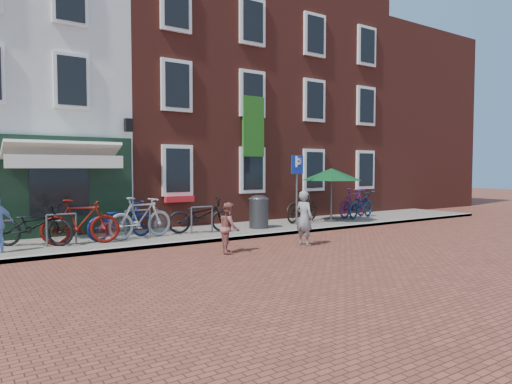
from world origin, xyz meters
TOP-DOWN VIEW (x-y plane):
  - ground at (0.00, 0.00)m, footprint 80.00×80.00m
  - sidewalk at (1.00, 1.50)m, footprint 24.00×3.00m
  - building_brick_mid at (2.00, 7.00)m, footprint 6.00×8.00m
  - building_brick_right at (8.00, 7.00)m, footprint 6.00×8.00m
  - filler_right at (14.50, 7.00)m, footprint 7.00×8.00m
  - litter_bin at (2.61, 1.23)m, footprint 0.63×0.63m
  - parking_sign at (4.19, 1.19)m, footprint 0.50×0.07m
  - parasol at (5.92, 1.30)m, footprint 2.20×2.20m
  - woman at (2.03, -1.78)m, footprint 0.44×0.59m
  - boy at (-0.19, -1.58)m, footprint 0.67×0.74m
  - bicycle_0 at (-4.09, 1.53)m, footprint 2.06×1.70m
  - bicycle_1 at (-3.04, 1.16)m, footprint 2.03×1.04m
  - bicycle_2 at (-1.90, 1.48)m, footprint 2.12×1.13m
  - bicycle_3 at (-1.40, 1.26)m, footprint 2.01×0.85m
  - bicycle_4 at (0.53, 1.32)m, footprint 2.13×1.25m
  - bicycle_5 at (4.85, 1.69)m, footprint 2.03×1.07m
  - bicycle_6 at (7.73, 1.54)m, footprint 2.13×1.30m
  - bicycle_7 at (7.63, 1.84)m, footprint 2.02×0.93m

SIDE VIEW (x-z plane):
  - ground at x=0.00m, z-range 0.00..0.00m
  - sidewalk at x=1.00m, z-range 0.00..0.10m
  - boy at x=-0.19m, z-range 0.00..1.24m
  - bicycle_0 at x=-4.09m, z-range 0.10..1.16m
  - bicycle_2 at x=-1.90m, z-range 0.10..1.16m
  - bicycle_4 at x=0.53m, z-range 0.10..1.16m
  - bicycle_6 at x=7.73m, z-range 0.10..1.16m
  - bicycle_1 at x=-3.04m, z-range 0.10..1.27m
  - bicycle_3 at x=-1.40m, z-range 0.10..1.27m
  - bicycle_5 at x=4.85m, z-range 0.10..1.27m
  - bicycle_7 at x=7.63m, z-range 0.10..1.27m
  - litter_bin at x=2.61m, z-range 0.12..1.28m
  - woman at x=2.03m, z-range 0.00..1.47m
  - parking_sign at x=4.19m, z-range 0.54..2.97m
  - parasol at x=5.92m, z-range 0.89..2.97m
  - filler_right at x=14.50m, z-range 0.00..9.00m
  - building_brick_mid at x=2.00m, z-range 0.00..10.00m
  - building_brick_right at x=8.00m, z-range 0.00..10.00m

